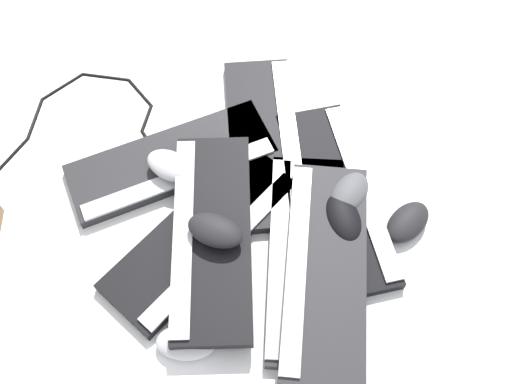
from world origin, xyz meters
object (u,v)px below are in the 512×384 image
(keyboard_4, at_px, (337,196))
(mouse_5, at_px, (215,230))
(mouse_2, at_px, (186,342))
(mouse_3, at_px, (408,222))
(keyboard_0, at_px, (265,140))
(mouse_0, at_px, (343,218))
(keyboard_1, at_px, (172,162))
(mouse_4, at_px, (349,194))
(keyboard_2, at_px, (204,234))
(mouse_1, at_px, (171,166))
(keyboard_6, at_px, (324,268))
(keyboard_5, at_px, (211,234))
(keyboard_3, at_px, (306,255))

(keyboard_4, relative_size, mouse_5, 4.18)
(mouse_2, relative_size, mouse_3, 1.00)
(keyboard_0, height_order, keyboard_4, same)
(mouse_0, xyz_separation_m, mouse_3, (0.00, -0.13, -0.03))
(keyboard_1, xyz_separation_m, mouse_4, (-0.11, -0.37, 0.04))
(keyboard_1, distance_m, keyboard_2, 0.19)
(mouse_2, bearing_deg, mouse_1, 100.19)
(keyboard_6, bearing_deg, keyboard_5, 69.95)
(keyboard_3, xyz_separation_m, mouse_1, (0.19, 0.27, 0.04))
(keyboard_3, relative_size, mouse_2, 4.10)
(keyboard_1, height_order, keyboard_4, same)
(keyboard_1, xyz_separation_m, mouse_1, (-0.03, -0.00, 0.04))
(keyboard_4, distance_m, mouse_3, 0.15)
(keyboard_3, relative_size, keyboard_5, 1.02)
(keyboard_0, height_order, keyboard_6, keyboard_6)
(mouse_0, relative_size, mouse_4, 1.00)
(keyboard_4, height_order, mouse_2, mouse_2)
(keyboard_0, bearing_deg, keyboard_6, -162.69)
(keyboard_5, relative_size, mouse_5, 4.01)
(mouse_0, height_order, mouse_4, same)
(keyboard_4, distance_m, mouse_5, 0.28)
(keyboard_1, height_order, mouse_5, mouse_5)
(keyboard_0, bearing_deg, keyboard_2, 149.18)
(keyboard_4, distance_m, mouse_0, 0.08)
(mouse_0, distance_m, mouse_3, 0.14)
(keyboard_5, distance_m, mouse_4, 0.29)
(keyboard_1, relative_size, mouse_1, 4.22)
(keyboard_3, distance_m, mouse_0, 0.10)
(keyboard_0, xyz_separation_m, mouse_1, (-0.08, 0.20, 0.04))
(keyboard_1, xyz_separation_m, keyboard_2, (-0.17, -0.07, 0.00))
(keyboard_4, distance_m, mouse_2, 0.43)
(keyboard_6, xyz_separation_m, mouse_0, (0.10, -0.05, 0.01))
(keyboard_6, height_order, mouse_0, mouse_0)
(mouse_1, bearing_deg, keyboard_6, 172.83)
(keyboard_0, xyz_separation_m, keyboard_4, (-0.15, -0.14, 0.00))
(keyboard_6, bearing_deg, keyboard_4, -14.77)
(keyboard_4, relative_size, mouse_1, 4.18)
(keyboard_6, xyz_separation_m, mouse_4, (0.16, -0.06, 0.01))
(mouse_3, bearing_deg, keyboard_6, 165.87)
(mouse_1, distance_m, mouse_3, 0.50)
(keyboard_4, relative_size, mouse_2, 4.18)
(keyboard_2, distance_m, keyboard_6, 0.25)
(mouse_1, bearing_deg, mouse_3, -164.32)
(mouse_5, bearing_deg, keyboard_1, -39.41)
(keyboard_6, distance_m, mouse_5, 0.22)
(mouse_2, xyz_separation_m, mouse_3, (0.23, -0.44, 0.00))
(keyboard_4, height_order, mouse_1, mouse_1)
(keyboard_1, bearing_deg, keyboard_2, -158.12)
(keyboard_4, bearing_deg, keyboard_1, 74.60)
(keyboard_0, height_order, mouse_3, mouse_3)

